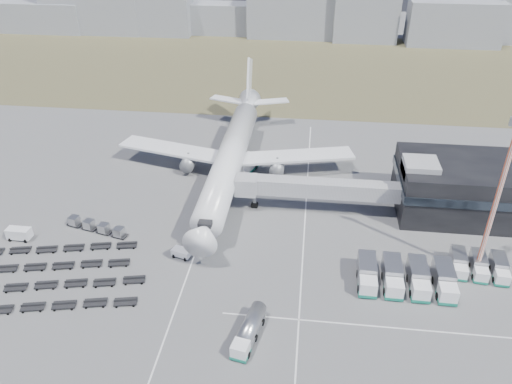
# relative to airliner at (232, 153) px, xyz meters

# --- Properties ---
(ground) EXTENTS (420.00, 420.00, 0.00)m
(ground) POSITION_rel_airliner_xyz_m (0.00, -32.38, -5.29)
(ground) COLOR #565659
(ground) RESTS_ON ground
(grass_strip) EXTENTS (420.00, 90.00, 0.01)m
(grass_strip) POSITION_rel_airliner_xyz_m (0.00, 77.62, -5.29)
(grass_strip) COLOR brown
(grass_strip) RESTS_ON ground
(lane_markings) EXTENTS (47.12, 110.00, 0.01)m
(lane_markings) POSITION_rel_airliner_xyz_m (9.77, -29.38, -5.29)
(lane_markings) COLOR silver
(lane_markings) RESTS_ON ground
(terminal) EXTENTS (30.40, 16.40, 11.00)m
(terminal) POSITION_rel_airliner_xyz_m (47.77, -8.41, -0.04)
(terminal) COLOR black
(terminal) RESTS_ON ground
(jet_bridge) EXTENTS (30.30, 3.80, 7.05)m
(jet_bridge) POSITION_rel_airliner_xyz_m (15.90, -11.95, -0.24)
(jet_bridge) COLOR #939399
(jet_bridge) RESTS_ON ground
(airliner) EXTENTS (51.59, 64.53, 17.62)m
(airliner) POSITION_rel_airliner_xyz_m (0.00, 0.00, 0.00)
(airliner) COLOR white
(airliner) RESTS_ON ground
(skyline) EXTENTS (300.89, 20.75, 26.00)m
(skyline) POSITION_rel_airliner_xyz_m (0.76, 118.85, 4.17)
(skyline) COLOR gray
(skyline) RESTS_ON ground
(fuel_tanker) EXTENTS (4.04, 9.17, 2.88)m
(fuel_tanker) POSITION_rel_airliner_xyz_m (9.41, -44.56, -3.85)
(fuel_tanker) COLOR white
(fuel_tanker) RESTS_ON ground
(pushback_tug) EXTENTS (3.49, 2.56, 1.42)m
(pushback_tug) POSITION_rel_airliner_xyz_m (-4.00, -28.32, -4.58)
(pushback_tug) COLOR white
(pushback_tug) RESTS_ON ground
(utility_van) EXTENTS (4.10, 1.87, 2.20)m
(utility_van) POSITION_rel_airliner_xyz_m (-33.19, -26.92, -4.19)
(utility_van) COLOR white
(utility_van) RESTS_ON ground
(catering_truck) EXTENTS (5.05, 7.31, 3.11)m
(catering_truck) POSITION_rel_airliner_xyz_m (2.68, 1.76, -3.70)
(catering_truck) COLOR white
(catering_truck) RESTS_ON ground
(service_trucks_near) EXTENTS (14.37, 8.09, 3.17)m
(service_trucks_near) POSITION_rel_airliner_xyz_m (31.76, -31.28, -3.57)
(service_trucks_near) COLOR white
(service_trucks_near) RESTS_ON ground
(service_trucks_far) EXTENTS (8.85, 7.03, 2.52)m
(service_trucks_far) POSITION_rel_airliner_xyz_m (43.81, -26.70, -3.92)
(service_trucks_far) COLOR white
(service_trucks_far) RESTS_ON ground
(uld_row) EXTENTS (12.20, 4.64, 1.69)m
(uld_row) POSITION_rel_airliner_xyz_m (-20.82, -23.07, -4.28)
(uld_row) COLOR black
(uld_row) RESTS_ON ground
(baggage_dollies) EXTENTS (31.73, 21.37, 0.80)m
(baggage_dollies) POSITION_rel_airliner_xyz_m (-23.96, -36.29, -4.89)
(baggage_dollies) COLOR black
(baggage_dollies) RESTS_ON ground
(floodlight_mast) EXTENTS (2.53, 2.04, 26.47)m
(floodlight_mast) POSITION_rel_airliner_xyz_m (43.48, -26.86, 7.98)
(floodlight_mast) COLOR #C6441F
(floodlight_mast) RESTS_ON ground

